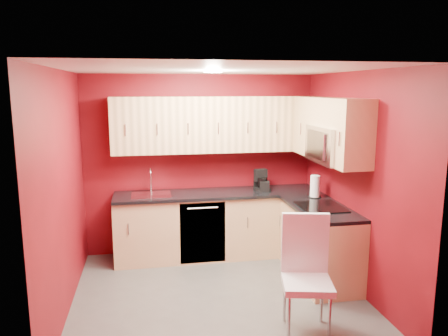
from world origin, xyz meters
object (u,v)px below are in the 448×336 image
object	(u,v)px
coffee_maker	(262,180)
dining_chair	(307,277)
microwave	(333,145)
sink	(151,192)
paper_towel	(315,186)
napkin_holder	(265,186)

from	to	relation	value
coffee_maker	dining_chair	xyz separation A→B (m)	(-0.13, -2.10, -0.49)
microwave	dining_chair	bearing A→B (deg)	-122.30
dining_chair	sink	bearing A→B (deg)	136.24
coffee_maker	paper_towel	world-z (taller)	paper_towel
napkin_holder	paper_towel	distance (m)	0.71
microwave	paper_towel	xyz separation A→B (m)	(-0.00, 0.48, -0.61)
microwave	paper_towel	distance (m)	0.77
sink	napkin_holder	world-z (taller)	sink
sink	paper_towel	distance (m)	2.16
coffee_maker	paper_towel	xyz separation A→B (m)	(0.56, -0.52, 0.00)
microwave	paper_towel	bearing A→B (deg)	90.17
microwave	paper_towel	world-z (taller)	microwave
paper_towel	dining_chair	bearing A→B (deg)	-113.70
coffee_maker	napkin_holder	bearing A→B (deg)	-96.49
coffee_maker	sink	bearing A→B (deg)	167.09
microwave	sink	world-z (taller)	microwave
coffee_maker	napkin_holder	size ratio (longest dim) A/B	2.07
microwave	dining_chair	distance (m)	1.70
coffee_maker	napkin_holder	xyz separation A→B (m)	(0.01, -0.08, -0.07)
sink	coffee_maker	size ratio (longest dim) A/B	1.82
microwave	sink	xyz separation A→B (m)	(-2.09, 1.00, -0.72)
coffee_maker	dining_chair	bearing A→B (deg)	-106.47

